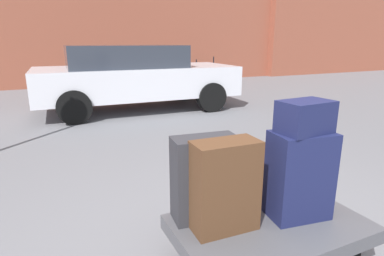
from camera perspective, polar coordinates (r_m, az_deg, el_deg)
luggage_cart at (r=2.29m, az=13.62°, el=-17.51°), size 1.25×0.79×0.34m
suitcase_navy_front_right at (r=2.25m, az=18.71°, el=-8.01°), size 0.43×0.31×0.59m
suitcase_brown_front_left at (r=2.01m, az=5.91°, el=-10.33°), size 0.42×0.23×0.58m
suitcase_charcoal_rear_left at (r=2.13m, az=2.27°, el=-8.92°), size 0.45×0.25×0.56m
duffel_bag_navy_topmost_pile at (r=2.13m, az=19.61°, el=1.90°), size 0.34×0.23×0.21m
parked_car at (r=7.26m, az=-10.21°, el=9.17°), size 4.38×2.08×1.42m
bicycle_leaning at (r=12.09m, az=1.74°, el=9.87°), size 1.69×0.59×0.96m
bollard_kerb_near at (r=9.62m, az=-4.53°, el=8.12°), size 0.20×0.20×0.63m
bollard_kerb_mid at (r=10.15m, az=2.36°, el=8.53°), size 0.20×0.20×0.63m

